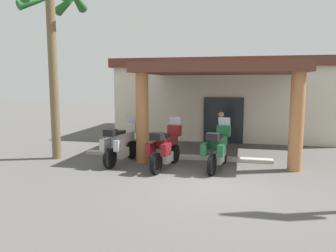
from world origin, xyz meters
name	(u,v)px	position (x,y,z in m)	size (l,w,h in m)	color
ground_plane	(209,183)	(0.00, 0.00, 0.00)	(80.00, 80.00, 0.00)	#514F4C
motel_building	(227,96)	(0.01, 9.40, 2.02)	(11.11, 11.60, 3.92)	silver
motorcycle_silver	(121,143)	(-3.21, 1.62, 0.70)	(0.81, 2.21, 1.61)	black
motorcycle_maroon	(166,147)	(-1.55, 1.27, 0.70)	(0.85, 2.20, 1.61)	black
motorcycle_green	(218,148)	(0.11, 1.53, 0.70)	(0.84, 2.20, 1.61)	black
pedestrian	(221,129)	(0.03, 4.03, 0.95)	(0.41, 0.40, 1.64)	brown
palm_tree_roadside	(52,25)	(-5.76, 1.81, 4.79)	(2.60, 2.66, 6.38)	brown
curb_strip	(175,156)	(-1.55, 2.80, 0.06)	(6.98, 0.36, 0.12)	#ADA89E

